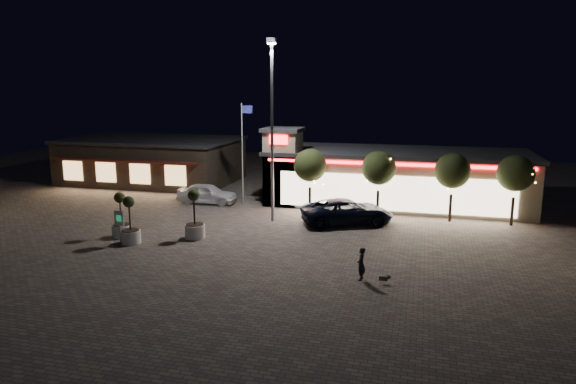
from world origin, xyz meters
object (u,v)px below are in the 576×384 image
(white_sedan, at_px, (207,193))
(pedestrian, at_px, (361,264))
(planter_mid, at_px, (130,229))
(planter_left, at_px, (121,223))
(valet_sign, at_px, (119,221))
(pickup_truck, at_px, (347,212))

(white_sedan, relative_size, pedestrian, 2.97)
(white_sedan, height_order, planter_mid, planter_mid)
(planter_left, bearing_deg, valet_sign, -59.89)
(valet_sign, bearing_deg, planter_left, 120.11)
(planter_mid, relative_size, valet_sign, 1.39)
(white_sedan, relative_size, valet_sign, 2.32)
(pickup_truck, bearing_deg, valet_sign, 99.43)
(pickup_truck, relative_size, planter_mid, 2.17)
(pedestrian, bearing_deg, pickup_truck, -165.45)
(pickup_truck, xyz_separation_m, planter_mid, (-11.84, -7.77, 0.02))
(planter_mid, bearing_deg, planter_left, 141.13)
(pickup_truck, relative_size, planter_left, 2.19)
(planter_left, relative_size, valet_sign, 1.38)
(white_sedan, relative_size, planter_mid, 1.66)
(pedestrian, distance_m, planter_left, 15.75)
(pedestrian, xyz_separation_m, planter_mid, (-14.07, 2.47, 0.08))
(planter_left, bearing_deg, pedestrian, -12.86)
(pickup_truck, xyz_separation_m, planter_left, (-13.12, -6.74, 0.01))
(white_sedan, relative_size, planter_left, 1.68)
(pickup_truck, xyz_separation_m, white_sedan, (-11.86, 3.47, -0.05))
(pickup_truck, height_order, planter_left, planter_left)
(pedestrian, bearing_deg, valet_sign, -95.70)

